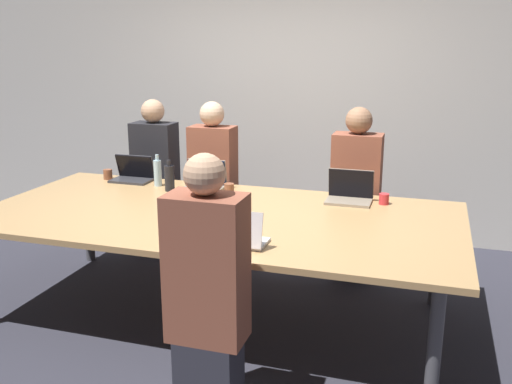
# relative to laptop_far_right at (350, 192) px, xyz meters

# --- Properties ---
(ground_plane) EXTENTS (24.00, 24.00, 0.00)m
(ground_plane) POSITION_rel_laptop_far_right_xyz_m (-0.85, -0.58, -0.85)
(ground_plane) COLOR #2D2D38
(curtain_wall) EXTENTS (12.00, 0.06, 2.80)m
(curtain_wall) POSITION_rel_laptop_far_right_xyz_m (-0.85, 1.48, 0.55)
(curtain_wall) COLOR beige
(curtain_wall) RESTS_ON ground_plane
(conference_table) EXTENTS (3.38, 1.64, 0.78)m
(conference_table) POSITION_rel_laptop_far_right_xyz_m (-0.85, -0.58, -0.12)
(conference_table) COLOR tan
(conference_table) RESTS_ON ground_plane
(laptop_far_right) EXTENTS (0.34, 0.24, 0.24)m
(laptop_far_right) POSITION_rel_laptop_far_right_xyz_m (0.00, 0.00, 0.00)
(laptop_far_right) COLOR gray
(laptop_far_right) RESTS_ON conference_table
(person_far_right) EXTENTS (0.40, 0.24, 1.44)m
(person_far_right) POSITION_rel_laptop_far_right_xyz_m (-0.01, 0.44, -0.14)
(person_far_right) COLOR #2D2D38
(person_far_right) RESTS_ON ground_plane
(cup_far_right) EXTENTS (0.07, 0.07, 0.08)m
(cup_far_right) POSITION_rel_laptop_far_right_xyz_m (0.26, 0.00, -0.03)
(cup_far_right) COLOR red
(cup_far_right) RESTS_ON conference_table
(laptop_far_midleft) EXTENTS (0.33, 0.23, 0.24)m
(laptop_far_midleft) POSITION_rel_laptop_far_right_xyz_m (-1.20, 0.05, -0.00)
(laptop_far_midleft) COLOR gray
(laptop_far_midleft) RESTS_ON conference_table
(person_far_midleft) EXTENTS (0.40, 0.24, 1.44)m
(person_far_midleft) POSITION_rel_laptop_far_right_xyz_m (-1.30, 0.47, -0.14)
(person_far_midleft) COLOR #2D2D38
(person_far_midleft) RESTS_ON ground_plane
(cup_far_midleft) EXTENTS (0.08, 0.08, 0.08)m
(cup_far_midleft) POSITION_rel_laptop_far_right_xyz_m (-0.96, -0.03, -0.03)
(cup_far_midleft) COLOR brown
(cup_far_midleft) RESTS_ON conference_table
(bottle_far_midleft) EXTENTS (0.08, 0.08, 0.25)m
(bottle_far_midleft) POSITION_rel_laptop_far_right_xyz_m (-1.44, -0.12, 0.04)
(bottle_far_midleft) COLOR black
(bottle_far_midleft) RESTS_ON conference_table
(laptop_far_left) EXTENTS (0.35, 0.22, 0.22)m
(laptop_far_left) POSITION_rel_laptop_far_right_xyz_m (-1.89, 0.10, -0.00)
(laptop_far_left) COLOR #333338
(laptop_far_left) RESTS_ON conference_table
(person_far_left) EXTENTS (0.40, 0.24, 1.44)m
(person_far_left) POSITION_rel_laptop_far_right_xyz_m (-1.90, 0.52, -0.14)
(person_far_left) COLOR #2D2D38
(person_far_left) RESTS_ON ground_plane
(cup_far_left) EXTENTS (0.08, 0.08, 0.09)m
(cup_far_left) POSITION_rel_laptop_far_right_xyz_m (-2.14, 0.08, -0.03)
(cup_far_left) COLOR brown
(cup_far_left) RESTS_ON conference_table
(bottle_far_left) EXTENTS (0.07, 0.07, 0.27)m
(bottle_far_left) POSITION_rel_laptop_far_right_xyz_m (-1.61, 0.00, 0.04)
(bottle_far_left) COLOR #ADD1E0
(bottle_far_left) RESTS_ON conference_table
(laptop_near_midright) EXTENTS (0.33, 0.22, 0.23)m
(laptop_near_midright) POSITION_rel_laptop_far_right_xyz_m (-0.49, -1.17, -0.00)
(laptop_near_midright) COLOR silver
(laptop_near_midright) RESTS_ON conference_table
(person_near_midright) EXTENTS (0.40, 0.24, 1.44)m
(person_near_midright) POSITION_rel_laptop_far_right_xyz_m (-0.47, -1.69, -0.15)
(person_near_midright) COLOR #2D2D38
(person_near_midright) RESTS_ON ground_plane
(stapler) EXTENTS (0.09, 0.16, 0.05)m
(stapler) POSITION_rel_laptop_far_right_xyz_m (-0.61, -0.66, -0.05)
(stapler) COLOR black
(stapler) RESTS_ON conference_table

